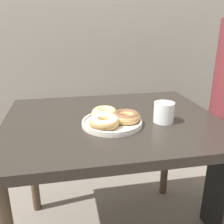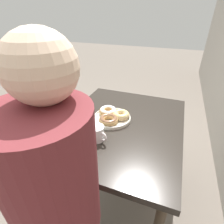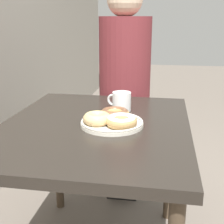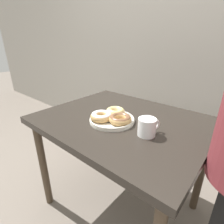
{
  "view_description": "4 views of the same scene",
  "coord_description": "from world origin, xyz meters",
  "px_view_note": "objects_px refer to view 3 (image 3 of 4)",
  "views": [
    {
      "loc": [
        -0.21,
        -0.81,
        1.16
      ],
      "look_at": [
        -0.02,
        0.18,
        0.8
      ],
      "focal_mm": 40.0,
      "sensor_mm": 36.0,
      "label": 1
    },
    {
      "loc": [
        0.95,
        0.55,
        1.41
      ],
      "look_at": [
        -0.02,
        0.18,
        0.8
      ],
      "focal_mm": 28.0,
      "sensor_mm": 36.0,
      "label": 2
    },
    {
      "loc": [
        -1.24,
        -0.02,
        1.17
      ],
      "look_at": [
        -0.02,
        0.18,
        0.8
      ],
      "focal_mm": 50.0,
      "sensor_mm": 36.0,
      "label": 3
    },
    {
      "loc": [
        0.58,
        -0.52,
        1.19
      ],
      "look_at": [
        -0.02,
        0.18,
        0.8
      ],
      "focal_mm": 28.0,
      "sensor_mm": 36.0,
      "label": 4
    }
  ],
  "objects_px": {
    "coffee_mug": "(121,101)",
    "person_figure": "(125,91)",
    "donut_plate": "(112,119)",
    "dining_table": "(96,142)"
  },
  "relations": [
    {
      "from": "dining_table",
      "to": "coffee_mug",
      "type": "height_order",
      "value": "coffee_mug"
    },
    {
      "from": "dining_table",
      "to": "coffee_mug",
      "type": "xyz_separation_m",
      "value": [
        0.22,
        -0.08,
        0.13
      ]
    },
    {
      "from": "dining_table",
      "to": "donut_plate",
      "type": "xyz_separation_m",
      "value": [
        -0.02,
        -0.08,
        0.11
      ]
    },
    {
      "from": "dining_table",
      "to": "donut_plate",
      "type": "height_order",
      "value": "donut_plate"
    },
    {
      "from": "coffee_mug",
      "to": "donut_plate",
      "type": "bearing_deg",
      "value": 178.56
    },
    {
      "from": "donut_plate",
      "to": "person_figure",
      "type": "bearing_deg",
      "value": 2.86
    },
    {
      "from": "dining_table",
      "to": "coffee_mug",
      "type": "relative_size",
      "value": 8.08
    },
    {
      "from": "coffee_mug",
      "to": "person_figure",
      "type": "xyz_separation_m",
      "value": [
        0.45,
        0.04,
        -0.05
      ]
    },
    {
      "from": "dining_table",
      "to": "coffee_mug",
      "type": "bearing_deg",
      "value": -20.61
    },
    {
      "from": "person_figure",
      "to": "dining_table",
      "type": "bearing_deg",
      "value": 176.47
    }
  ]
}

